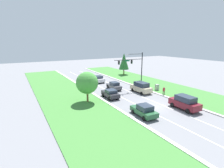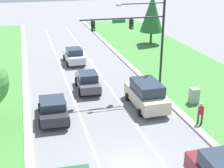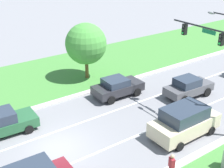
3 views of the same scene
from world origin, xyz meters
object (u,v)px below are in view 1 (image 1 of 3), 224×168
burgundy_suv (185,102)px  pedestrian (164,90)px  silver_sedan (98,79)px  champagne_suv (141,87)px  graphite_sedan (114,86)px  charcoal_sedan (110,93)px  utility_cabinet (157,87)px  traffic_signal_mast (135,65)px  fire_hydrant (186,100)px  oak_near_left_tree (87,83)px  conifer_near_right_tree (124,61)px  forest_sedan (144,110)px

burgundy_suv → pedestrian: burgundy_suv is taller
silver_sedan → champagne_suv: bearing=-75.3°
graphite_sedan → charcoal_sedan: bearing=-123.9°
graphite_sedan → utility_cabinet: size_ratio=3.29×
pedestrian → traffic_signal_mast: bearing=-53.2°
charcoal_sedan → pedestrian: pedestrian is taller
charcoal_sedan → utility_cabinet: size_ratio=3.26×
champagne_suv → fire_hydrant: 9.19m
traffic_signal_mast → graphite_sedan: 6.36m
utility_cabinet → fire_hydrant: (-0.68, -8.03, -0.32)m
oak_near_left_tree → pedestrian: bearing=-13.8°
burgundy_suv → graphite_sedan: size_ratio=1.11×
traffic_signal_mast → champagne_suv: traffic_signal_mast is taller
silver_sedan → graphite_sedan: silver_sedan is taller
charcoal_sedan → burgundy_suv: bearing=-54.1°
fire_hydrant → champagne_suv: bearing=111.0°
charcoal_sedan → oak_near_left_tree: (-4.63, -0.15, 2.60)m
pedestrian → fire_hydrant: pedestrian is taller
traffic_signal_mast → champagne_suv: 5.29m
fire_hydrant → conifer_near_right_tree: 27.84m
forest_sedan → pedestrian: bearing=33.6°
charcoal_sedan → champagne_suv: bearing=3.0°
graphite_sedan → champagne_suv: bearing=-47.8°
graphite_sedan → conifer_near_right_tree: conifer_near_right_tree is taller
champagne_suv → utility_cabinet: size_ratio=3.72×
silver_sedan → graphite_sedan: 8.30m
pedestrian → fire_hydrant: bearing=118.7°
traffic_signal_mast → fire_hydrant: (2.75, -11.68, -4.95)m
traffic_signal_mast → pedestrian: traffic_signal_mast is taller
oak_near_left_tree → forest_sedan: bearing=-63.5°
traffic_signal_mast → pedestrian: size_ratio=4.72×
conifer_near_right_tree → forest_sedan: bearing=-118.3°
fire_hydrant → oak_near_left_tree: 17.61m
charcoal_sedan → graphite_sedan: 5.90m
forest_sedan → graphite_sedan: 14.73m
silver_sedan → charcoal_sedan: (-3.62, -13.03, -0.04)m
silver_sedan → oak_near_left_tree: oak_near_left_tree is taller
burgundy_suv → fire_hydrant: (3.43, 2.25, -0.76)m
forest_sedan → champagne_suv: 12.11m
fire_hydrant → forest_sedan: bearing=-173.8°
burgundy_suv → champagne_suv: bearing=91.1°
fire_hydrant → conifer_near_right_tree: (4.70, 27.15, 3.96)m
graphite_sedan → conifer_near_right_tree: (11.77, 13.98, 3.44)m
pedestrian → oak_near_left_tree: 15.17m
charcoal_sedan → fire_hydrant: charcoal_sedan is taller
silver_sedan → oak_near_left_tree: bearing=-123.4°
graphite_sedan → oak_near_left_tree: bearing=-146.3°
traffic_signal_mast → silver_sedan: 11.54m
silver_sedan → pedestrian: bearing=-70.7°
silver_sedan → oak_near_left_tree: 15.76m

